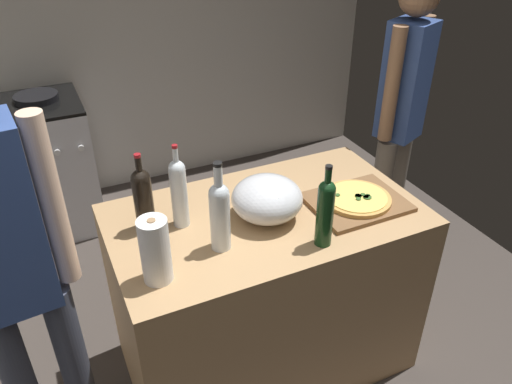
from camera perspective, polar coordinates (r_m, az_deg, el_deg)
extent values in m
cube|color=#3F3833|center=(3.08, -8.36, -11.08)|extent=(4.11, 3.37, 0.02)
cube|color=#BCB7AD|center=(3.76, -17.15, 18.72)|extent=(4.11, 0.10, 2.60)
cube|color=tan|center=(2.39, 1.04, -11.19)|extent=(1.31, 0.76, 0.88)
cube|color=brown|center=(2.21, 11.30, -1.13)|extent=(0.40, 0.32, 0.02)
cylinder|color=tan|center=(2.20, 11.35, -0.72)|extent=(0.29, 0.29, 0.02)
cylinder|color=#EAC660|center=(2.20, 11.38, -0.48)|extent=(0.26, 0.26, 0.00)
cylinder|color=#335926|center=(2.19, 12.33, -0.59)|extent=(0.02, 0.02, 0.01)
cylinder|color=#335926|center=(2.19, 11.51, -0.45)|extent=(0.03, 0.03, 0.01)
cylinder|color=#335926|center=(2.19, 11.51, -0.43)|extent=(0.03, 0.03, 0.01)
cylinder|color=#335926|center=(2.19, 12.50, -0.59)|extent=(0.04, 0.04, 0.01)
cylinder|color=#335926|center=(2.18, 9.23, -0.35)|extent=(0.02, 0.02, 0.01)
cylinder|color=#335926|center=(2.17, 11.52, -0.79)|extent=(0.02, 0.02, 0.01)
cylinder|color=#335926|center=(2.20, 12.01, -0.29)|extent=(0.02, 0.02, 0.01)
cylinder|color=#335926|center=(2.20, 12.53, -0.41)|extent=(0.02, 0.02, 0.01)
cylinder|color=#B2B2B7|center=(2.09, 1.23, -2.73)|extent=(0.12, 0.12, 0.01)
ellipsoid|color=silver|center=(2.04, 1.26, -0.75)|extent=(0.29, 0.29, 0.18)
cylinder|color=white|center=(1.75, -11.34, -6.54)|extent=(0.10, 0.10, 0.25)
cylinder|color=#997551|center=(1.75, -11.34, -6.49)|extent=(0.03, 0.03, 0.25)
cylinder|color=silver|center=(1.87, -4.09, -3.31)|extent=(0.08, 0.08, 0.24)
sphere|color=silver|center=(1.80, -4.23, -0.21)|extent=(0.08, 0.08, 0.08)
cylinder|color=silver|center=(1.77, -4.32, 1.68)|extent=(0.03, 0.03, 0.09)
cylinder|color=black|center=(1.74, -4.39, 3.16)|extent=(0.03, 0.03, 0.01)
cylinder|color=#143819|center=(1.90, 7.78, -2.82)|extent=(0.07, 0.07, 0.24)
sphere|color=#143819|center=(1.83, 8.05, 0.30)|extent=(0.07, 0.07, 0.07)
cylinder|color=#143819|center=(1.81, 8.17, 1.72)|extent=(0.03, 0.03, 0.07)
cylinder|color=black|center=(1.79, 8.27, 2.80)|extent=(0.03, 0.03, 0.01)
cylinder|color=black|center=(2.02, -12.57, -1.34)|extent=(0.08, 0.08, 0.23)
sphere|color=black|center=(1.96, -12.95, 1.44)|extent=(0.08, 0.08, 0.08)
cylinder|color=black|center=(1.93, -13.16, 2.94)|extent=(0.02, 0.02, 0.07)
cylinder|color=maroon|center=(1.91, -13.31, 4.04)|extent=(0.03, 0.03, 0.01)
cylinder|color=silver|center=(2.00, -8.67, -0.59)|extent=(0.07, 0.07, 0.26)
sphere|color=silver|center=(1.94, -8.97, 2.61)|extent=(0.07, 0.07, 0.07)
cylinder|color=silver|center=(1.91, -9.10, 4.03)|extent=(0.02, 0.02, 0.07)
cylinder|color=maroon|center=(1.90, -9.21, 5.12)|extent=(0.02, 0.02, 0.01)
cube|color=#B7B7BC|center=(3.62, -22.44, 2.51)|extent=(0.55, 0.58, 0.88)
cube|color=black|center=(3.45, -23.96, 9.01)|extent=(0.55, 0.58, 0.02)
cylinder|color=silver|center=(3.25, -26.36, 3.11)|extent=(0.04, 0.02, 0.04)
cylinder|color=silver|center=(3.25, -23.98, 3.66)|extent=(0.04, 0.02, 0.04)
cylinder|color=silver|center=(3.25, -21.59, 4.21)|extent=(0.04, 0.02, 0.04)
cylinder|color=silver|center=(3.25, -19.20, 4.76)|extent=(0.04, 0.02, 0.04)
cylinder|color=black|center=(3.47, -23.63, 9.78)|extent=(0.27, 0.27, 0.04)
cylinder|color=#383D4C|center=(2.21, -19.65, -18.61)|extent=(0.11, 0.11, 0.86)
cylinder|color=beige|center=(1.72, -22.13, -1.11)|extent=(0.08, 0.08, 0.61)
cylinder|color=slate|center=(3.25, 15.40, 0.03)|extent=(0.11, 0.11, 0.84)
cylinder|color=slate|center=(3.10, 13.68, -1.38)|extent=(0.11, 0.11, 0.84)
cube|color=#334C8C|center=(2.86, 16.57, 11.92)|extent=(0.27, 0.26, 0.63)
cylinder|color=#936B4C|center=(2.98, 17.96, 12.83)|extent=(0.08, 0.08, 0.60)
cylinder|color=#936B4C|center=(2.72, 15.16, 11.55)|extent=(0.08, 0.08, 0.60)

